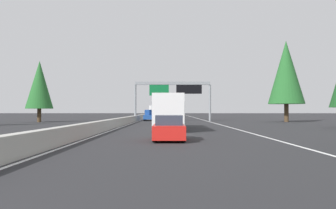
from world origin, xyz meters
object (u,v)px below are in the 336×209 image
(box_truck_mid_right, at_px, (155,111))
(sedan_distant_a, at_px, (157,114))
(sedan_mid_center, at_px, (169,129))
(conifer_right_mid, at_px, (286,72))
(sedan_far_center, at_px, (180,114))
(bus_mid_left, at_px, (168,111))
(sedan_far_left, at_px, (169,118))
(minivan_distant_b, at_px, (170,114))
(pickup_far_right, at_px, (150,115))
(sign_gantry_overhead, at_px, (174,90))
(conifer_left_near, at_px, (39,85))

(box_truck_mid_right, bearing_deg, sedan_distant_a, 0.58)
(sedan_mid_center, distance_m, conifer_right_mid, 38.41)
(sedan_far_center, bearing_deg, conifer_right_mid, -164.09)
(bus_mid_left, xyz_separation_m, sedan_far_left, (14.80, -0.03, -1.03))
(sedan_far_left, bearing_deg, sedan_distant_a, 3.37)
(minivan_distant_b, bearing_deg, sedan_far_center, -6.74)
(pickup_far_right, xyz_separation_m, sedan_far_left, (-13.28, -3.20, -0.23))
(sedan_mid_center, bearing_deg, sedan_far_left, 0.07)
(sign_gantry_overhead, height_order, bus_mid_left, sign_gantry_overhead)
(sedan_mid_center, relative_size, sedan_far_center, 1.00)
(sign_gantry_overhead, height_order, sedan_far_left, sign_gantry_overhead)
(bus_mid_left, height_order, sedan_far_center, bus_mid_left)
(conifer_left_near, bearing_deg, minivan_distant_b, -38.11)
(bus_mid_left, xyz_separation_m, box_truck_mid_right, (53.09, 3.38, -0.11))
(minivan_distant_b, xyz_separation_m, sedan_far_left, (-30.14, 0.29, -0.27))
(box_truck_mid_right, distance_m, conifer_left_near, 37.14)
(sign_gantry_overhead, bearing_deg, minivan_distant_b, 1.52)
(minivan_distant_b, relative_size, sedan_far_left, 1.14)
(minivan_distant_b, height_order, conifer_left_near, conifer_left_near)
(minivan_distant_b, distance_m, conifer_right_mid, 30.41)
(box_truck_mid_right, relative_size, sedan_distant_a, 1.93)
(box_truck_mid_right, distance_m, pickup_far_right, 25.02)
(box_truck_mid_right, relative_size, sedan_far_center, 1.93)
(box_truck_mid_right, bearing_deg, bus_mid_left, -176.36)
(sedan_mid_center, height_order, bus_mid_left, bus_mid_left)
(sedan_far_center, bearing_deg, sign_gantry_overhead, 176.72)
(sedan_far_center, height_order, sedan_distant_a, same)
(sedan_mid_center, relative_size, sedan_far_left, 1.00)
(box_truck_mid_right, xyz_separation_m, sedan_far_left, (-38.29, -3.41, -0.93))
(bus_mid_left, distance_m, pickup_far_right, 28.26)
(box_truck_mid_right, xyz_separation_m, sedan_distant_a, (23.61, 0.24, -0.93))
(minivan_distant_b, relative_size, sedan_distant_a, 1.14)
(sedan_mid_center, xyz_separation_m, minivan_distant_b, (56.88, -0.26, 0.27))
(sedan_mid_center, height_order, box_truck_mid_right, box_truck_mid_right)
(minivan_distant_b, bearing_deg, sedan_distant_a, 7.07)
(sedan_far_center, bearing_deg, minivan_distant_b, 173.26)
(minivan_distant_b, bearing_deg, bus_mid_left, 179.59)
(sign_gantry_overhead, distance_m, minivan_distant_b, 20.36)
(sedan_far_center, bearing_deg, sedan_far_left, 176.48)
(sign_gantry_overhead, distance_m, sedan_far_left, 11.19)
(minivan_distant_b, distance_m, conifer_left_near, 32.27)
(box_truck_mid_right, bearing_deg, sign_gantry_overhead, -171.43)
(box_truck_mid_right, height_order, pickup_far_right, box_truck_mid_right)
(conifer_right_mid, bearing_deg, conifer_left_near, 92.15)
(conifer_left_near, bearing_deg, pickup_far_right, -62.99)
(bus_mid_left, distance_m, conifer_right_mid, 28.54)
(sedan_far_left, bearing_deg, conifer_right_mid, -70.48)
(pickup_far_right, relative_size, sedan_far_left, 1.27)
(box_truck_mid_right, height_order, conifer_right_mid, conifer_right_mid)
(box_truck_mid_right, bearing_deg, pickup_far_right, -179.53)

